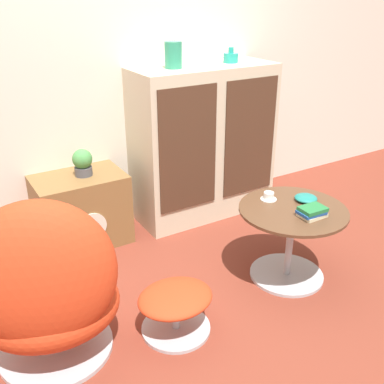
{
  "coord_description": "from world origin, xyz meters",
  "views": [
    {
      "loc": [
        -1.26,
        -1.69,
        1.7
      ],
      "look_at": [
        0.04,
        0.45,
        0.55
      ],
      "focal_mm": 42.0,
      "sensor_mm": 36.0,
      "label": 1
    }
  ],
  "objects_px": {
    "vase_inner_left": "(231,57)",
    "potted_plant": "(83,162)",
    "teacup": "(269,197)",
    "bowl": "(306,198)",
    "coffee_table": "(290,235)",
    "sideboard": "(203,143)",
    "ottoman": "(175,304)",
    "tv_console": "(82,210)",
    "vase_leftmost": "(173,55)",
    "egg_chair": "(46,292)",
    "book_stack": "(312,212)"
  },
  "relations": [
    {
      "from": "vase_leftmost",
      "to": "bowl",
      "type": "bearing_deg",
      "value": -70.84
    },
    {
      "from": "vase_inner_left",
      "to": "potted_plant",
      "type": "distance_m",
      "value": 1.34
    },
    {
      "from": "potted_plant",
      "to": "egg_chair",
      "type": "bearing_deg",
      "value": -118.16
    },
    {
      "from": "sideboard",
      "to": "egg_chair",
      "type": "relative_size",
      "value": 1.29
    },
    {
      "from": "egg_chair",
      "to": "vase_inner_left",
      "type": "height_order",
      "value": "vase_inner_left"
    },
    {
      "from": "teacup",
      "to": "book_stack",
      "type": "bearing_deg",
      "value": -77.98
    },
    {
      "from": "tv_console",
      "to": "potted_plant",
      "type": "height_order",
      "value": "potted_plant"
    },
    {
      "from": "tv_console",
      "to": "vase_leftmost",
      "type": "height_order",
      "value": "vase_leftmost"
    },
    {
      "from": "tv_console",
      "to": "vase_inner_left",
      "type": "xyz_separation_m",
      "value": [
        1.24,
        -0.02,
        0.96
      ]
    },
    {
      "from": "egg_chair",
      "to": "book_stack",
      "type": "bearing_deg",
      "value": -7.67
    },
    {
      "from": "coffee_table",
      "to": "book_stack",
      "type": "relative_size",
      "value": 4.05
    },
    {
      "from": "egg_chair",
      "to": "vase_inner_left",
      "type": "distance_m",
      "value": 2.17
    },
    {
      "from": "ottoman",
      "to": "teacup",
      "type": "height_order",
      "value": "teacup"
    },
    {
      "from": "vase_inner_left",
      "to": "bowl",
      "type": "xyz_separation_m",
      "value": [
        -0.13,
        -1.03,
        -0.71
      ]
    },
    {
      "from": "ottoman",
      "to": "book_stack",
      "type": "bearing_deg",
      "value": -4.32
    },
    {
      "from": "tv_console",
      "to": "book_stack",
      "type": "distance_m",
      "value": 1.59
    },
    {
      "from": "sideboard",
      "to": "book_stack",
      "type": "height_order",
      "value": "sideboard"
    },
    {
      "from": "egg_chair",
      "to": "vase_inner_left",
      "type": "relative_size",
      "value": 8.17
    },
    {
      "from": "book_stack",
      "to": "bowl",
      "type": "xyz_separation_m",
      "value": [
        0.12,
        0.17,
        -0.01
      ]
    },
    {
      "from": "sideboard",
      "to": "potted_plant",
      "type": "distance_m",
      "value": 0.96
    },
    {
      "from": "tv_console",
      "to": "teacup",
      "type": "height_order",
      "value": "teacup"
    },
    {
      "from": "bowl",
      "to": "egg_chair",
      "type": "bearing_deg",
      "value": 179.04
    },
    {
      "from": "vase_leftmost",
      "to": "book_stack",
      "type": "xyz_separation_m",
      "value": [
        0.23,
        -1.2,
        -0.75
      ]
    },
    {
      "from": "bowl",
      "to": "sideboard",
      "type": "bearing_deg",
      "value": 95.77
    },
    {
      "from": "egg_chair",
      "to": "bowl",
      "type": "xyz_separation_m",
      "value": [
        1.61,
        -0.03,
        0.1
      ]
    },
    {
      "from": "tv_console",
      "to": "vase_inner_left",
      "type": "distance_m",
      "value": 1.57
    },
    {
      "from": "ottoman",
      "to": "tv_console",
      "type": "bearing_deg",
      "value": 95.53
    },
    {
      "from": "potted_plant",
      "to": "teacup",
      "type": "height_order",
      "value": "potted_plant"
    },
    {
      "from": "coffee_table",
      "to": "bowl",
      "type": "bearing_deg",
      "value": 16.28
    },
    {
      "from": "tv_console",
      "to": "ottoman",
      "type": "bearing_deg",
      "value": -84.47
    },
    {
      "from": "vase_leftmost",
      "to": "book_stack",
      "type": "height_order",
      "value": "vase_leftmost"
    },
    {
      "from": "sideboard",
      "to": "teacup",
      "type": "xyz_separation_m",
      "value": [
        -0.08,
        -0.89,
        -0.09
      ]
    },
    {
      "from": "coffee_table",
      "to": "vase_inner_left",
      "type": "xyz_separation_m",
      "value": [
        0.27,
        1.07,
        0.91
      ]
    },
    {
      "from": "vase_leftmost",
      "to": "potted_plant",
      "type": "height_order",
      "value": "vase_leftmost"
    },
    {
      "from": "coffee_table",
      "to": "potted_plant",
      "type": "bearing_deg",
      "value": 130.25
    },
    {
      "from": "vase_inner_left",
      "to": "teacup",
      "type": "distance_m",
      "value": 1.19
    },
    {
      "from": "bowl",
      "to": "book_stack",
      "type": "bearing_deg",
      "value": -125.13
    },
    {
      "from": "vase_inner_left",
      "to": "potted_plant",
      "type": "xyz_separation_m",
      "value": [
        -1.2,
        0.02,
        -0.61
      ]
    },
    {
      "from": "vase_inner_left",
      "to": "potted_plant",
      "type": "relative_size",
      "value": 0.6
    },
    {
      "from": "tv_console",
      "to": "vase_leftmost",
      "type": "bearing_deg",
      "value": -1.69
    },
    {
      "from": "tv_console",
      "to": "egg_chair",
      "type": "bearing_deg",
      "value": -116.22
    },
    {
      "from": "sideboard",
      "to": "coffee_table",
      "type": "xyz_separation_m",
      "value": [
        -0.04,
        -1.06,
        -0.29
      ]
    },
    {
      "from": "ottoman",
      "to": "coffee_table",
      "type": "bearing_deg",
      "value": 4.43
    },
    {
      "from": "coffee_table",
      "to": "ottoman",
      "type": "bearing_deg",
      "value": -175.57
    },
    {
      "from": "teacup",
      "to": "vase_inner_left",
      "type": "bearing_deg",
      "value": 70.24
    },
    {
      "from": "potted_plant",
      "to": "book_stack",
      "type": "distance_m",
      "value": 1.55
    },
    {
      "from": "bowl",
      "to": "potted_plant",
      "type": "bearing_deg",
      "value": 135.42
    },
    {
      "from": "tv_console",
      "to": "teacup",
      "type": "distance_m",
      "value": 1.32
    },
    {
      "from": "sideboard",
      "to": "teacup",
      "type": "distance_m",
      "value": 0.9
    },
    {
      "from": "book_stack",
      "to": "sideboard",
      "type": "bearing_deg",
      "value": 89.1
    }
  ]
}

